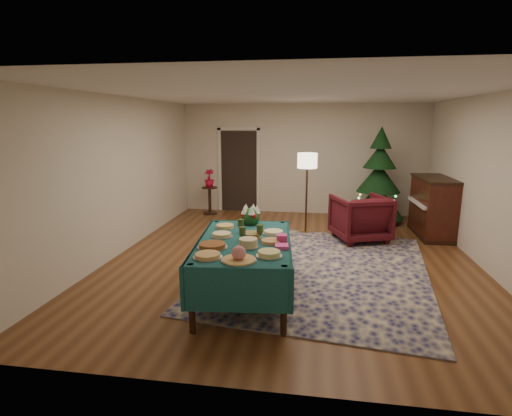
# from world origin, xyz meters

# --- Properties ---
(room_shell) EXTENTS (7.00, 7.00, 7.00)m
(room_shell) POSITION_xyz_m (0.00, 0.00, 1.35)
(room_shell) COLOR #593319
(room_shell) RESTS_ON ground
(doorway) EXTENTS (1.08, 0.04, 2.16)m
(doorway) POSITION_xyz_m (-1.60, 3.48, 1.10)
(doorway) COLOR black
(doorway) RESTS_ON ground
(rug) EXTENTS (3.74, 4.60, 0.02)m
(rug) POSITION_xyz_m (0.46, -0.51, 0.01)
(rug) COLOR #111243
(rug) RESTS_ON ground
(buffet_table) EXTENTS (1.39, 2.15, 0.79)m
(buffet_table) POSITION_xyz_m (-0.52, -1.68, 0.64)
(buffet_table) COLOR black
(buffet_table) RESTS_ON ground
(platter_0) EXTENTS (0.33, 0.33, 0.05)m
(platter_0) POSITION_xyz_m (-0.80, -2.42, 0.82)
(platter_0) COLOR silver
(platter_0) RESTS_ON buffet_table
(platter_1) EXTENTS (0.38, 0.38, 0.17)m
(platter_1) POSITION_xyz_m (-0.43, -2.47, 0.86)
(platter_1) COLOR silver
(platter_1) RESTS_ON buffet_table
(platter_2) EXTENTS (0.29, 0.29, 0.07)m
(platter_2) POSITION_xyz_m (-0.13, -2.28, 0.82)
(platter_2) COLOR silver
(platter_2) RESTS_ON buffet_table
(platter_3) EXTENTS (0.37, 0.37, 0.06)m
(platter_3) POSITION_xyz_m (-0.84, -2.07, 0.82)
(platter_3) COLOR silver
(platter_3) RESTS_ON buffet_table
(platter_4) EXTENTS (0.26, 0.26, 0.11)m
(platter_4) POSITION_xyz_m (-0.42, -1.98, 0.85)
(platter_4) COLOR silver
(platter_4) RESTS_ON buffet_table
(platter_5) EXTENTS (0.29, 0.29, 0.04)m
(platter_5) POSITION_xyz_m (-0.16, -1.77, 0.81)
(platter_5) COLOR silver
(platter_5) RESTS_ON buffet_table
(platter_6) EXTENTS (0.29, 0.29, 0.06)m
(platter_6) POSITION_xyz_m (-0.83, -1.60, 0.82)
(platter_6) COLOR silver
(platter_6) RESTS_ON buffet_table
(platter_7) EXTENTS (0.28, 0.28, 0.08)m
(platter_7) POSITION_xyz_m (-0.44, -1.60, 0.83)
(platter_7) COLOR silver
(platter_7) RESTS_ON buffet_table
(platter_8) EXTENTS (0.30, 0.30, 0.04)m
(platter_8) POSITION_xyz_m (-0.18, -1.35, 0.81)
(platter_8) COLOR silver
(platter_8) RESTS_ON buffet_table
(platter_9) EXTENTS (0.29, 0.29, 0.04)m
(platter_9) POSITION_xyz_m (-0.89, -1.15, 0.81)
(platter_9) COLOR silver
(platter_9) RESTS_ON buffet_table
(goblet_0) EXTENTS (0.08, 0.08, 0.19)m
(goblet_0) POSITION_xyz_m (-0.63, -1.36, 0.89)
(goblet_0) COLOR #2D471E
(goblet_0) RESTS_ON buffet_table
(goblet_1) EXTENTS (0.08, 0.08, 0.19)m
(goblet_1) POSITION_xyz_m (-0.33, -1.61, 0.89)
(goblet_1) COLOR #2D471E
(goblet_1) RESTS_ON buffet_table
(goblet_2) EXTENTS (0.08, 0.08, 0.19)m
(goblet_2) POSITION_xyz_m (-0.53, -1.74, 0.89)
(goblet_2) COLOR #2D471E
(goblet_2) RESTS_ON buffet_table
(napkin_stack) EXTENTS (0.17, 0.17, 0.04)m
(napkin_stack) POSITION_xyz_m (-0.02, -1.95, 0.81)
(napkin_stack) COLOR #F744A1
(napkin_stack) RESTS_ON buffet_table
(gift_box) EXTENTS (0.14, 0.14, 0.11)m
(gift_box) POSITION_xyz_m (-0.03, -1.74, 0.85)
(gift_box) COLOR #D63B80
(gift_box) RESTS_ON buffet_table
(centerpiece) EXTENTS (0.29, 0.29, 0.33)m
(centerpiece) POSITION_xyz_m (-0.57, -0.89, 0.93)
(centerpiece) COLOR #1E4C1E
(centerpiece) RESTS_ON buffet_table
(armchair) EXTENTS (1.20, 1.16, 0.98)m
(armchair) POSITION_xyz_m (1.22, 1.22, 0.49)
(armchair) COLOR #480F16
(armchair) RESTS_ON ground
(floor_lamp) EXTENTS (0.40, 0.40, 1.65)m
(floor_lamp) POSITION_xyz_m (0.17, 1.65, 1.40)
(floor_lamp) COLOR #A57F3F
(floor_lamp) RESTS_ON ground
(side_table) EXTENTS (0.38, 0.38, 0.68)m
(side_table) POSITION_xyz_m (-2.26, 3.01, 0.33)
(side_table) COLOR black
(side_table) RESTS_ON ground
(potted_plant) EXTENTS (0.25, 0.44, 0.25)m
(potted_plant) POSITION_xyz_m (-2.26, 3.01, 0.80)
(potted_plant) COLOR #B80D2B
(potted_plant) RESTS_ON side_table
(christmas_tree) EXTENTS (1.43, 1.43, 2.17)m
(christmas_tree) POSITION_xyz_m (1.76, 2.81, 0.98)
(christmas_tree) COLOR black
(christmas_tree) RESTS_ON ground
(piano) EXTENTS (0.69, 1.40, 1.19)m
(piano) POSITION_xyz_m (2.69, 1.79, 0.58)
(piano) COLOR black
(piano) RESTS_ON ground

